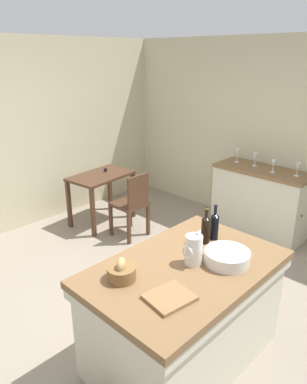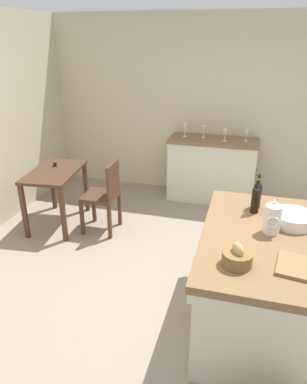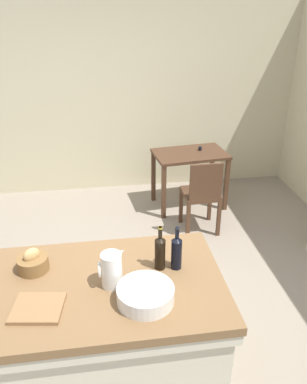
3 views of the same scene
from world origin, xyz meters
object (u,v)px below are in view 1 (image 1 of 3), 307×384
writing_desk (101,183)px  bread_basket (121,272)px  wine_glass_middle (255,157)px  wash_bowl (227,257)px  wine_bottle_amber (206,229)px  wooden_chair (132,203)px  wine_bottle_dark (214,225)px  wine_glass_left (273,164)px  pitcher (194,250)px  wine_glass_far_left (298,167)px  wine_glass_right (237,153)px  cutting_board (170,297)px  island_table (184,309)px  side_cabinet (259,201)px

writing_desk → bread_basket: size_ratio=4.69×
bread_basket → wine_glass_middle: size_ratio=1.16×
wash_bowl → wine_bottle_amber: 0.34m
wooden_chair → wine_bottle_dark: bearing=-110.6°
wine_glass_left → pitcher: bearing=-166.4°
wine_bottle_dark → wine_glass_far_left: size_ratio=1.83×
wash_bowl → wine_glass_far_left: size_ratio=2.01×
wooden_chair → wine_glass_right: 1.63m
cutting_board → wooden_chair: bearing=53.0°
island_table → wash_bowl: wash_bowl is taller
island_table → wine_glass_right: size_ratio=8.31×
wooden_chair → pitcher: pitcher is taller
wine_bottle_amber → writing_desk: bearing=72.1°
cutting_board → wine_glass_left: bearing=14.5°
pitcher → wine_bottle_amber: (0.33, 0.13, 0.01)m
writing_desk → pitcher: bearing=-113.5°
bread_basket → wine_glass_right: size_ratio=1.10×
bread_basket → wine_bottle_amber: bearing=-6.9°
island_table → wine_glass_middle: 2.72m
wooden_chair → pitcher: size_ratio=3.30×
writing_desk → cutting_board: cutting_board is taller
cutting_board → wine_bottle_dark: bearing=17.4°
side_cabinet → wine_glass_left: wine_glass_left is taller
wash_bowl → pitcher: bearing=137.4°
wine_bottle_amber → wine_glass_right: wine_bottle_amber is taller
wash_bowl → wooden_chair: bearing=66.2°
wine_glass_middle → wine_glass_right: (-0.01, 0.27, 0.01)m
wine_glass_middle → wash_bowl: bearing=-155.1°
pitcher → wash_bowl: bearing=-42.6°
wine_glass_right → pitcher: bearing=-154.7°
cutting_board → wine_bottle_dark: wine_bottle_dark is taller
wooden_chair → wine_glass_middle: wine_glass_middle is taller
wine_glass_left → side_cabinet: bearing=74.7°
wine_glass_far_left → wine_glass_right: bearing=88.9°
bread_basket → cutting_board: (0.07, -0.39, -0.05)m
side_cabinet → wine_glass_left: (-0.04, -0.16, 0.57)m
wine_glass_left → wine_glass_middle: size_ratio=0.93×
island_table → wine_glass_middle: bearing=18.8°
writing_desk → wine_bottle_amber: size_ratio=3.00×
wine_glass_left → wine_glass_far_left: bearing=-76.5°
wine_bottle_dark → wine_bottle_amber: (-0.11, 0.01, 0.00)m
pitcher → cutting_board: pitcher is taller
writing_desk → wine_bottle_amber: bearing=-107.9°
cutting_board → wine_bottle_amber: (0.76, 0.29, 0.12)m
island_table → wooden_chair: bearing=58.2°
side_cabinet → cutting_board: size_ratio=4.48×
wine_bottle_dark → island_table: bearing=-169.2°
wash_bowl → wine_glass_far_left: bearing=11.5°
cutting_board → wine_bottle_amber: bearing=20.5°
cutting_board → wine_bottle_dark: size_ratio=0.92×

